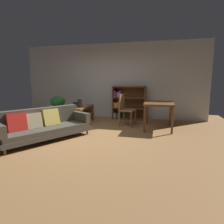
{
  "coord_description": "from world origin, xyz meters",
  "views": [
    {
      "loc": [
        1.81,
        -4.24,
        1.35
      ],
      "look_at": [
        0.65,
        0.32,
        0.59
      ],
      "focal_mm": 30.56,
      "sensor_mm": 36.0,
      "label": 1
    }
  ],
  "objects": [
    {
      "name": "ground_plane",
      "position": [
        0.0,
        0.0,
        0.0
      ],
      "size": [
        8.16,
        8.16,
        0.0
      ],
      "primitive_type": "plane",
      "color": "#9E7042"
    },
    {
      "name": "back_wall_panel",
      "position": [
        0.0,
        2.7,
        1.35
      ],
      "size": [
        6.8,
        0.1,
        2.7
      ],
      "primitive_type": "cube",
      "color": "silver",
      "rests_on": "ground_plane"
    },
    {
      "name": "fabric_couch",
      "position": [
        -0.82,
        -0.46,
        0.34
      ],
      "size": [
        1.69,
        2.19,
        0.72
      ],
      "color": "brown",
      "rests_on": "ground_plane"
    },
    {
      "name": "media_console",
      "position": [
        -0.65,
        1.41,
        0.27
      ],
      "size": [
        0.4,
        1.22,
        0.54
      ],
      "color": "brown",
      "rests_on": "ground_plane"
    },
    {
      "name": "open_laptop",
      "position": [
        -0.74,
        1.57,
        0.57
      ],
      "size": [
        0.44,
        0.39,
        0.11
      ],
      "color": "silver",
      "rests_on": "media_console"
    },
    {
      "name": "desk_speaker",
      "position": [
        -0.6,
        1.22,
        0.68
      ],
      "size": [
        0.17,
        0.17,
        0.27
      ],
      "color": "#2D2823",
      "rests_on": "media_console"
    },
    {
      "name": "potted_floor_plant",
      "position": [
        -1.63,
        1.64,
        0.57
      ],
      "size": [
        0.5,
        0.52,
        0.84
      ],
      "color": "brown",
      "rests_on": "ground_plane"
    },
    {
      "name": "dining_table",
      "position": [
        1.78,
        1.28,
        0.67
      ],
      "size": [
        0.8,
        1.13,
        0.76
      ],
      "color": "brown",
      "rests_on": "ground_plane"
    },
    {
      "name": "dining_chair_near",
      "position": [
        0.77,
        1.45,
        0.55
      ],
      "size": [
        0.48,
        0.51,
        0.97
      ],
      "color": "olive",
      "rests_on": "ground_plane"
    },
    {
      "name": "bookshelf",
      "position": [
        0.65,
        2.51,
        0.58
      ],
      "size": [
        1.16,
        0.35,
        1.18
      ],
      "color": "brown",
      "rests_on": "ground_plane"
    }
  ]
}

